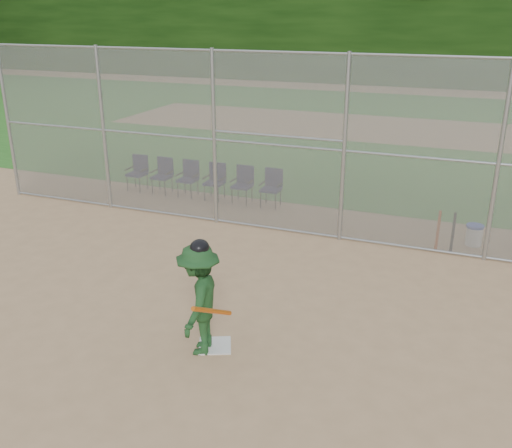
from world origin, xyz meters
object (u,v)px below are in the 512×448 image
(batter_at_plate, at_px, (199,299))
(water_cooler, at_px, (474,235))
(home_plate, at_px, (215,346))
(chair_0, at_px, (137,173))

(batter_at_plate, bearing_deg, water_cooler, 57.87)
(home_plate, xyz_separation_m, batter_at_plate, (-0.15, -0.17, 0.85))
(batter_at_plate, height_order, water_cooler, batter_at_plate)
(water_cooler, distance_m, chair_0, 8.99)
(chair_0, bearing_deg, water_cooler, -5.27)
(batter_at_plate, height_order, chair_0, batter_at_plate)
(batter_at_plate, relative_size, chair_0, 1.86)
(batter_at_plate, xyz_separation_m, water_cooler, (3.64, 5.80, -0.63))
(water_cooler, height_order, chair_0, chair_0)
(home_plate, height_order, chair_0, chair_0)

